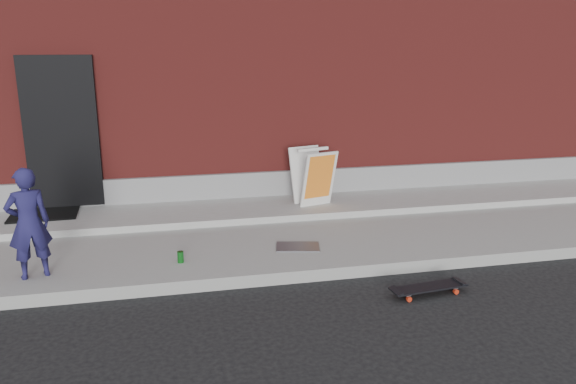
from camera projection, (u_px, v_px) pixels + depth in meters
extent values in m
plane|color=black|center=(271.00, 286.00, 6.43)|extent=(80.00, 80.00, 0.00)
cube|color=gray|center=(251.00, 237.00, 7.82)|extent=(20.00, 3.00, 0.15)
cube|color=gray|center=(243.00, 210.00, 8.64)|extent=(20.00, 1.20, 0.10)
cube|color=maroon|center=(212.00, 51.00, 12.38)|extent=(20.00, 8.00, 5.00)
cube|color=gray|center=(237.00, 185.00, 9.11)|extent=(20.00, 0.10, 0.40)
cube|color=black|center=(62.00, 133.00, 8.32)|extent=(1.05, 0.12, 2.25)
imported|color=#1B1946|center=(28.00, 223.00, 6.15)|extent=(0.53, 0.44, 1.26)
cylinder|color=#B02712|center=(446.00, 285.00, 6.38)|extent=(0.06, 0.04, 0.06)
cylinder|color=#B02712|center=(456.00, 292.00, 6.21)|extent=(0.06, 0.04, 0.06)
cylinder|color=#B02712|center=(400.00, 292.00, 6.20)|extent=(0.06, 0.04, 0.06)
cylinder|color=#B02712|center=(409.00, 299.00, 6.03)|extent=(0.06, 0.04, 0.06)
cube|color=#B3B4B8|center=(451.00, 285.00, 6.28)|extent=(0.07, 0.19, 0.02)
cube|color=#B3B4B8|center=(405.00, 292.00, 6.10)|extent=(0.07, 0.19, 0.02)
cube|color=black|center=(428.00, 287.00, 6.19)|extent=(0.87, 0.31, 0.02)
cube|color=silver|center=(319.00, 179.00, 8.52)|extent=(0.57, 0.37, 0.86)
cube|color=silver|center=(306.00, 174.00, 8.85)|extent=(0.57, 0.37, 0.86)
cube|color=yellow|center=(320.00, 182.00, 8.52)|extent=(0.47, 0.29, 0.69)
cube|color=silver|center=(313.00, 149.00, 8.58)|extent=(0.52, 0.19, 0.04)
cylinder|color=#1B8827|center=(181.00, 257.00, 6.70)|extent=(0.09, 0.09, 0.14)
cube|color=black|center=(45.00, 213.00, 8.25)|extent=(0.96, 0.79, 0.03)
cube|color=#545459|center=(298.00, 247.00, 7.20)|extent=(0.61, 0.46, 0.02)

